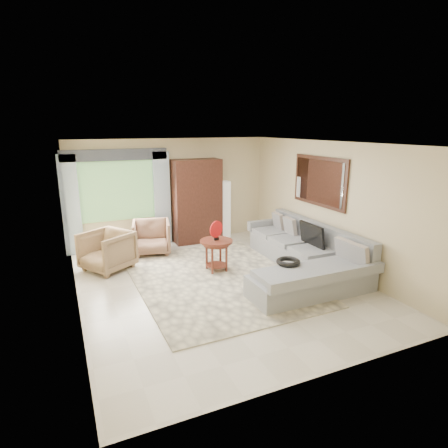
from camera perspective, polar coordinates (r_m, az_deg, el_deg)
name	(u,v)px	position (r m, az deg, el deg)	size (l,w,h in m)	color
ground	(219,283)	(7.18, -0.70, -8.99)	(6.00, 6.00, 0.00)	silver
area_rug	(217,279)	(7.35, -1.15, -8.33)	(3.00, 4.00, 0.02)	beige
sectional_sofa	(304,259)	(7.77, 12.05, -5.22)	(2.30, 3.46, 0.90)	gray
tv_screen	(312,235)	(7.88, 13.26, -1.65)	(0.06, 0.74, 0.48)	black
garden_hose	(288,262)	(6.79, 9.76, -5.69)	(0.43, 0.43, 0.09)	black
coffee_table	(216,255)	(7.63, -1.16, -4.73)	(0.66, 0.66, 0.66)	#461F12
red_disc	(216,229)	(7.47, -1.18, -0.79)	(0.34, 0.34, 0.03)	red
armchair_left	(107,251)	(8.05, -17.41, -3.93)	(0.87, 0.90, 0.82)	#8F6F4E
armchair_right	(152,237)	(8.84, -10.98, -1.98)	(0.83, 0.86, 0.78)	brown
potted_plant	(100,247)	(8.74, -18.35, -3.31)	(0.53, 0.46, 0.59)	#999999
armoire	(197,201)	(9.49, -4.17, 3.50)	(1.20, 0.55, 2.10)	black
floor_lamp	(225,209)	(9.90, 0.10, 2.23)	(0.24, 0.24, 1.50)	silver
window	(117,191)	(9.22, -15.96, 4.85)	(1.80, 0.04, 1.40)	#669E59
curtain_left	(71,206)	(9.09, -22.32, 2.58)	(0.40, 0.08, 2.30)	#9EB7CC
curtain_right	(162,199)	(9.38, -9.42, 3.82)	(0.40, 0.08, 2.30)	#9EB7CC
valance	(115,155)	(9.05, -16.28, 10.09)	(2.40, 0.12, 0.26)	#1E232D
wall_mirror	(319,181)	(8.23, 14.31, 6.31)	(0.05, 1.70, 1.05)	black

